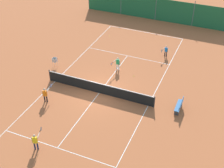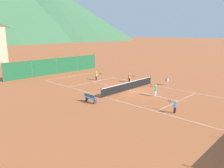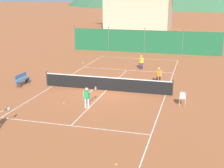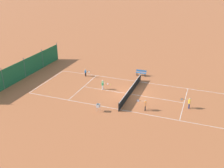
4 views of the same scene
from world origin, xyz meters
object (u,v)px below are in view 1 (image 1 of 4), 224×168
player_near_service (45,94)px  tennis_ball_near_corner (110,36)px  player_far_service (35,140)px  player_far_baseline (118,63)px  courtside_bench (179,105)px  ball_hopper (55,60)px  player_near_baseline (166,50)px  tennis_ball_service_box (134,76)px  tennis_net (99,88)px

player_near_service → tennis_ball_near_corner: bearing=-90.5°
player_far_service → player_far_baseline: 10.75m
player_far_service → player_far_baseline: size_ratio=1.01×
courtside_bench → tennis_ball_near_corner: bearing=-43.7°
player_far_service → courtside_bench: 10.52m
player_near_service → ball_hopper: size_ratio=1.42×
tennis_ball_near_corner → courtside_bench: size_ratio=0.04×
player_near_baseline → tennis_ball_service_box: player_near_baseline is taller
ball_hopper → player_near_service: bearing=113.5°
ball_hopper → player_far_baseline: bearing=-162.8°
player_far_baseline → courtside_bench: player_far_baseline is taller
tennis_net → player_near_service: (3.29, 2.57, 0.24)m
tennis_ball_service_box → tennis_ball_near_corner: 7.91m
player_far_service → courtside_bench: (-7.52, -7.35, -0.29)m
player_near_baseline → courtside_bench: bearing=112.3°
player_far_baseline → ball_hopper: 5.62m
player_far_service → player_near_baseline: bearing=-107.1°
tennis_ball_service_box → courtside_bench: (-4.59, 2.94, 0.42)m
tennis_ball_service_box → tennis_ball_near_corner: (4.95, -6.18, 0.00)m
tennis_net → ball_hopper: size_ratio=10.31×
player_near_service → ball_hopper: 5.04m
player_far_baseline → tennis_ball_near_corner: (3.26, -5.79, -0.70)m
player_near_baseline → courtside_bench: (-3.00, 7.32, -0.19)m
player_near_baseline → ball_hopper: (8.64, 5.66, 0.02)m
player_near_baseline → tennis_ball_near_corner: bearing=-15.4°
player_near_service → player_far_service: 4.88m
player_near_service → courtside_bench: (-9.63, -2.95, -0.29)m
tennis_net → ball_hopper: (5.30, -2.05, 0.16)m
tennis_net → courtside_bench: size_ratio=6.12×
tennis_ball_service_box → player_far_baseline: bearing=-12.9°
tennis_net → player_near_service: 4.18m
player_near_service → ball_hopper: (2.01, -4.62, -0.08)m
player_far_service → ball_hopper: player_far_service is taller
player_far_baseline → tennis_ball_near_corner: size_ratio=19.13×
player_near_service → tennis_ball_near_corner: 12.09m
player_far_service → player_near_baseline: 15.35m
player_far_service → courtside_bench: size_ratio=0.85×
player_near_service → tennis_ball_service_box: (-5.04, -5.89, -0.70)m
tennis_net → tennis_ball_service_box: 3.78m
player_far_baseline → player_near_service: bearing=61.8°
player_near_baseline → player_near_service: bearing=57.2°
player_far_service → tennis_ball_service_box: player_far_service is taller
player_near_service → player_near_baseline: bearing=-122.8°
tennis_net → player_near_baseline: (-3.34, -7.70, 0.14)m
tennis_ball_service_box → tennis_net: bearing=62.2°
player_far_service → tennis_ball_near_corner: player_far_service is taller
player_near_service → ball_hopper: bearing=-66.5°
tennis_ball_near_corner → courtside_bench: bearing=136.3°
ball_hopper → tennis_net: bearing=158.9°
player_near_baseline → tennis_ball_service_box: bearing=70.1°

